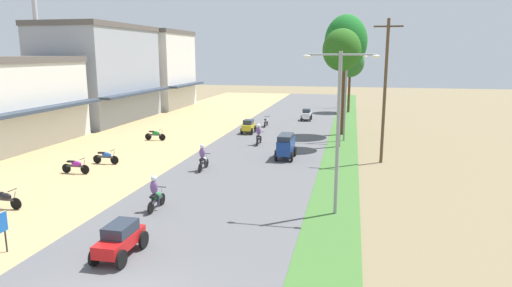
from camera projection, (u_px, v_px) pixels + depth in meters
The scene contains 21 objects.
shophouse_mid at pixel (99, 73), 47.32m from camera, with size 8.95×13.64×10.10m.
shophouse_far at pixel (152, 69), 59.58m from camera, with size 10.02×10.18×10.10m.
parked_motorbike_nearest at pixel (4, 198), 20.53m from camera, with size 1.80×0.54×0.94m.
parked_motorbike_second at pixel (76, 165), 26.59m from camera, with size 1.80×0.54×0.94m.
parked_motorbike_third at pixel (106, 156), 28.93m from camera, with size 1.80×0.54×0.94m.
parked_motorbike_fourth at pixel (155, 134), 36.85m from camera, with size 1.80×0.54×0.94m.
median_tree_nearest at pixel (342, 51), 32.99m from camera, with size 2.83×2.83×8.87m.
median_tree_second at pixel (346, 43), 38.10m from camera, with size 3.62×3.62×10.31m.
median_tree_third at pixel (350, 63), 53.73m from camera, with size 3.35×3.35×7.73m.
streetlamp_near at pixel (338, 122), 19.21m from camera, with size 3.16×0.20×7.14m.
streetlamp_mid at pixel (346, 91), 36.03m from camera, with size 3.16×0.20×7.03m.
streetlamp_far at pixel (349, 74), 59.07m from camera, with size 3.16×0.20×7.55m.
utility_pole_near at pixel (385, 90), 28.69m from camera, with size 1.80×0.20×9.26m.
car_sedan_red at pixel (120, 238), 15.60m from camera, with size 1.10×2.26×1.19m.
car_van_blue at pixel (286, 145), 30.24m from camera, with size 1.19×2.41×1.67m.
car_hatchback_yellow at pixel (249, 126), 40.02m from camera, with size 1.04×2.00×1.23m.
car_hatchback_white at pixel (307, 114), 47.84m from camera, with size 1.04×2.00×1.23m.
motorbike_ahead_second at pixel (156, 193), 20.27m from camera, with size 0.54×1.80×1.66m.
motorbike_ahead_third at pixel (203, 158), 27.24m from camera, with size 0.54×1.80×1.66m.
motorbike_ahead_fourth at pixel (259, 135), 34.96m from camera, with size 0.54×1.80×1.66m.
motorbike_ahead_fifth at pixel (266, 121), 43.82m from camera, with size 0.54×1.80×0.94m.
Camera 1 is at (6.34, -9.90, 7.07)m, focal length 31.36 mm.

